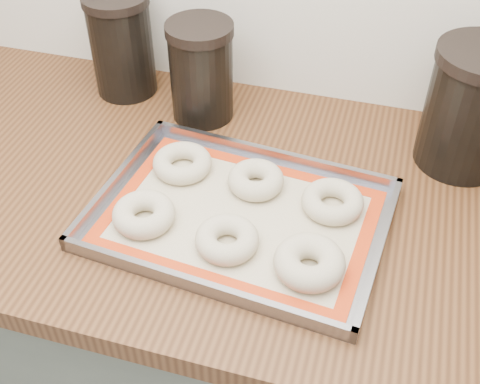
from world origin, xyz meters
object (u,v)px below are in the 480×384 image
(bagel_front_mid, at_px, (227,239))
(canister_mid, at_px, (201,71))
(canister_left, at_px, (122,44))
(bagel_front_right, at_px, (309,262))
(canister_right, at_px, (472,108))
(bagel_back_right, at_px, (332,201))
(bagel_back_mid, at_px, (256,180))
(bagel_back_left, at_px, (182,163))
(bagel_front_left, at_px, (144,214))
(baking_tray, at_px, (240,216))

(bagel_front_mid, height_order, canister_mid, canister_mid)
(bagel_front_mid, distance_m, canister_left, 0.51)
(canister_mid, bearing_deg, bagel_front_mid, -65.58)
(bagel_front_right, bearing_deg, canister_right, 58.63)
(bagel_back_right, bearing_deg, bagel_back_mid, 173.13)
(canister_right, bearing_deg, bagel_front_mid, -135.95)
(bagel_back_left, bearing_deg, bagel_front_left, -95.71)
(bagel_back_mid, xyz_separation_m, canister_right, (0.33, 0.18, 0.09))
(bagel_front_right, xyz_separation_m, bagel_back_left, (-0.26, 0.17, -0.00))
(bagel_back_mid, relative_size, bagel_back_right, 0.94)
(bagel_front_left, distance_m, bagel_back_mid, 0.20)
(bagel_front_right, bearing_deg, bagel_back_left, 147.16)
(bagel_front_left, height_order, canister_mid, canister_mid)
(canister_mid, bearing_deg, canister_left, 166.76)
(bagel_front_left, height_order, bagel_back_right, bagel_front_left)
(baking_tray, xyz_separation_m, bagel_front_mid, (-0.00, -0.07, 0.01))
(bagel_back_left, relative_size, bagel_back_right, 1.02)
(bagel_front_mid, xyz_separation_m, bagel_back_right, (0.14, 0.13, -0.00))
(bagel_front_right, height_order, bagel_back_left, bagel_front_right)
(baking_tray, bearing_deg, canister_left, 137.28)
(canister_left, distance_m, canister_mid, 0.19)
(canister_left, height_order, canister_mid, canister_left)
(bagel_front_left, height_order, bagel_back_left, bagel_front_left)
(bagel_back_left, height_order, canister_left, canister_left)
(bagel_back_left, xyz_separation_m, canister_right, (0.46, 0.17, 0.09))
(bagel_back_left, height_order, canister_mid, canister_mid)
(bagel_back_mid, bearing_deg, canister_left, 145.77)
(bagel_back_right, xyz_separation_m, canister_left, (-0.47, 0.25, 0.08))
(bagel_back_right, bearing_deg, canister_left, 152.41)
(bagel_back_mid, height_order, canister_mid, canister_mid)
(bagel_front_mid, bearing_deg, bagel_front_left, 173.96)
(canister_left, relative_size, canister_mid, 1.07)
(bagel_back_right, bearing_deg, baking_tray, -156.27)
(canister_mid, bearing_deg, canister_right, -1.00)
(bagel_front_mid, bearing_deg, bagel_front_right, -5.78)
(bagel_back_mid, distance_m, canister_right, 0.38)
(bagel_back_mid, bearing_deg, bagel_back_left, 176.27)
(baking_tray, height_order, bagel_back_right, bagel_back_right)
(bagel_front_mid, relative_size, bagel_back_mid, 1.03)
(baking_tray, distance_m, bagel_front_left, 0.15)
(bagel_front_right, relative_size, canister_right, 0.48)
(bagel_back_right, distance_m, canister_mid, 0.36)
(bagel_front_right, relative_size, bagel_back_left, 1.02)
(bagel_back_mid, height_order, canister_left, canister_left)
(bagel_front_left, bearing_deg, canister_mid, 91.53)
(bagel_front_left, bearing_deg, bagel_front_right, -5.92)
(canister_mid, bearing_deg, bagel_back_right, -35.04)
(bagel_front_left, height_order, bagel_back_mid, same)
(bagel_front_mid, distance_m, bagel_front_right, 0.13)
(bagel_back_mid, bearing_deg, bagel_front_right, -52.12)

